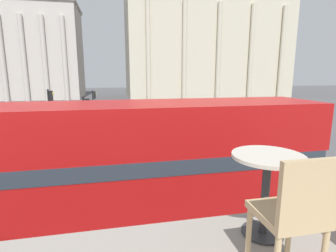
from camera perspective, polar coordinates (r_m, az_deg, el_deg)
double_decker_bus at (r=8.42m, az=-4.36°, el=-7.77°), size 10.98×2.75×4.20m
cafe_dining_table at (r=2.42m, az=20.66°, el=-10.28°), size 0.60×0.60×0.73m
cafe_chair_0 at (r=1.95m, az=25.74°, el=-16.57°), size 0.40×0.40×0.91m
plaza_building_left at (r=63.92m, az=-28.91°, el=13.87°), size 23.15×13.61×19.03m
plaza_building_right at (r=62.98m, az=8.17°, el=16.85°), size 36.17×16.22×22.70m
traffic_light_near at (r=13.44m, az=-17.33°, el=0.18°), size 0.42×0.24×4.00m
traffic_light_mid at (r=19.65m, az=-24.19°, el=3.17°), size 0.42×0.24×4.06m
traffic_light_far at (r=25.96m, az=-15.82°, el=4.78°), size 0.42×0.24×3.56m
car_silver at (r=20.46m, az=16.65°, el=-1.56°), size 4.20×1.93×1.35m
pedestrian_red at (r=18.93m, az=-11.55°, el=-1.62°), size 0.32×0.32×1.62m
pedestrian_olive at (r=25.78m, az=6.11°, el=2.08°), size 0.32×0.32×1.72m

